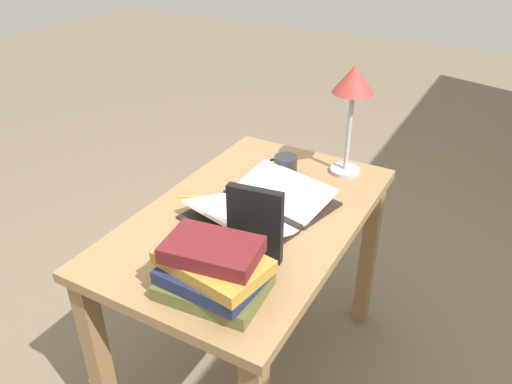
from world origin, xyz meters
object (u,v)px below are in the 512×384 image
(open_book, at_px, (261,206))
(book_standing_upright, at_px, (255,224))
(book_stack_tall, at_px, (213,270))
(pencil, at_px, (198,197))
(coffee_mug, at_px, (285,167))
(reading_lamp, at_px, (353,89))

(open_book, height_order, book_standing_upright, book_standing_upright)
(book_stack_tall, xyz_separation_m, pencil, (-0.39, -0.33, -0.07))
(coffee_mug, bearing_deg, reading_lamp, 128.88)
(pencil, bearing_deg, book_standing_upright, 60.14)
(reading_lamp, height_order, pencil, reading_lamp)
(open_book, relative_size, book_stack_tall, 1.68)
(open_book, bearing_deg, pencil, -68.67)
(book_standing_upright, height_order, reading_lamp, reading_lamp)
(pencil, bearing_deg, open_book, 97.21)
(book_stack_tall, distance_m, book_standing_upright, 0.20)
(book_stack_tall, bearing_deg, open_book, -168.65)
(reading_lamp, height_order, coffee_mug, reading_lamp)
(book_stack_tall, distance_m, reading_lamp, 0.88)
(reading_lamp, bearing_deg, book_standing_upright, -3.91)
(pencil, bearing_deg, book_stack_tall, 40.06)
(coffee_mug, relative_size, pencil, 0.89)
(book_stack_tall, xyz_separation_m, coffee_mug, (-0.69, -0.12, -0.03))
(open_book, distance_m, book_standing_upright, 0.27)
(reading_lamp, distance_m, coffee_mug, 0.38)
(reading_lamp, bearing_deg, coffee_mug, -51.12)
(book_stack_tall, xyz_separation_m, book_standing_upright, (-0.19, 0.02, 0.04))
(book_stack_tall, bearing_deg, reading_lamp, 175.51)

